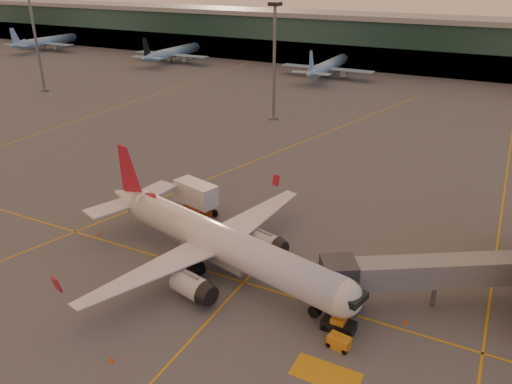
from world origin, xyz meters
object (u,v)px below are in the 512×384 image
at_px(main_airplane, 217,241).
at_px(pushback_tug, 339,325).
at_px(catering_truck, 197,197).
at_px(gpu_cart, 339,342).

bearing_deg(main_airplane, pushback_tug, -0.09).
bearing_deg(pushback_tug, catering_truck, 152.65).
height_order(catering_truck, gpu_cart, catering_truck).
height_order(catering_truck, pushback_tug, catering_truck).
xyz_separation_m(main_airplane, gpu_cart, (16.90, -6.26, -3.15)).
xyz_separation_m(catering_truck, gpu_cart, (26.79, -17.00, -2.21)).
bearing_deg(gpu_cart, catering_truck, 156.29).
bearing_deg(main_airplane, catering_truck, 146.33).
bearing_deg(gpu_cart, main_airplane, 168.35).
height_order(main_airplane, pushback_tug, main_airplane).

